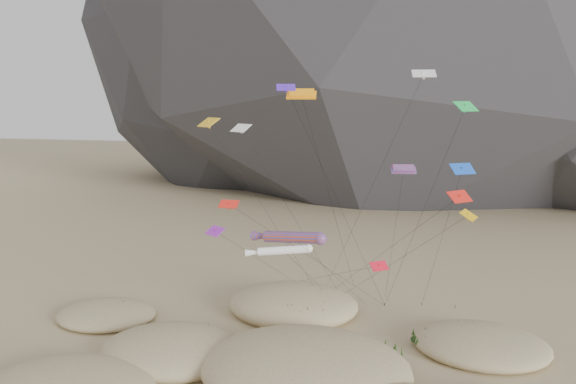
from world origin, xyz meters
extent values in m
ellipsoid|color=#2B2B30|center=(-37.00, 123.00, 44.00)|extent=(136.20, 127.83, 116.00)
ellipsoid|color=#CCB789|center=(-11.46, 4.45, 0.71)|extent=(13.06, 11.10, 3.15)
ellipsoid|color=#CCB789|center=(1.01, 3.47, 0.98)|extent=(17.75, 15.09, 4.36)
ellipsoid|color=#CCB789|center=(-3.41, 17.84, 0.85)|extent=(14.23, 12.09, 3.76)
ellipsoid|color=#CCB789|center=(15.70, 12.71, 0.57)|extent=(12.37, 10.51, 2.53)
ellipsoid|color=#CCB789|center=(-22.30, 11.26, 0.44)|extent=(10.68, 9.08, 1.97)
ellipsoid|color=black|center=(-11.06, 6.10, 0.80)|extent=(3.19, 2.73, 0.96)
ellipsoid|color=black|center=(-9.42, 8.18, 0.70)|extent=(1.89, 1.62, 0.57)
ellipsoid|color=black|center=(2.98, 4.79, 1.10)|extent=(3.54, 3.03, 1.06)
ellipsoid|color=black|center=(7.31, 7.31, 1.00)|extent=(2.77, 2.37, 0.83)
ellipsoid|color=black|center=(1.23, 1.86, 0.90)|extent=(2.20, 1.88, 0.66)
ellipsoid|color=black|center=(-1.28, 15.06, 1.00)|extent=(3.51, 3.01, 1.05)
ellipsoid|color=black|center=(-1.11, 13.95, 0.90)|extent=(2.37, 2.03, 0.71)
ellipsoid|color=black|center=(14.36, 14.58, 0.70)|extent=(2.01, 1.72, 0.60)
ellipsoid|color=black|center=(10.53, 12.36, 0.60)|extent=(2.48, 2.12, 0.74)
ellipsoid|color=black|center=(-21.68, 12.28, 0.50)|extent=(2.10, 1.80, 0.63)
ellipsoid|color=black|center=(-20.98, 10.63, 0.40)|extent=(1.71, 1.46, 0.51)
cylinder|color=#3F2D1E|center=(-0.25, 20.57, 0.15)|extent=(0.08, 0.08, 0.30)
cylinder|color=#3F2D1E|center=(-1.26, 22.45, 0.15)|extent=(0.08, 0.08, 0.30)
cylinder|color=#3F2D1E|center=(1.92, 21.24, 0.15)|extent=(0.08, 0.08, 0.30)
cylinder|color=#3F2D1E|center=(6.17, 22.14, 0.15)|extent=(0.08, 0.08, 0.30)
cylinder|color=#3F2D1E|center=(10.23, 23.29, 0.15)|extent=(0.08, 0.08, 0.30)
cylinder|color=#3F2D1E|center=(-5.58, 27.72, 0.15)|extent=(0.08, 0.08, 0.30)
cylinder|color=#3F2D1E|center=(13.85, 23.42, 0.15)|extent=(0.08, 0.08, 0.30)
cylinder|color=#3F2D1E|center=(-10.54, 23.88, 0.15)|extent=(0.08, 0.08, 0.30)
cylinder|color=#D54A16|center=(-0.82, 6.53, 11.29)|extent=(5.60, 2.59, 1.57)
sphere|color=#D54A16|center=(1.79, 5.72, 11.51)|extent=(1.05, 1.05, 1.05)
cone|color=#D54A16|center=(-3.70, 7.42, 11.01)|extent=(2.44, 1.53, 1.13)
cylinder|color=black|center=(1.52, 14.49, 5.64)|extent=(4.72, 15.93, 11.31)
cylinder|color=white|center=(-3.03, 11.94, 8.55)|extent=(5.01, 1.78, 1.13)
sphere|color=white|center=(-0.62, 12.44, 8.75)|extent=(0.83, 0.83, 0.83)
cone|color=white|center=(-5.68, 11.39, 8.31)|extent=(2.11, 1.10, 0.84)
cylinder|color=black|center=(-1.03, 16.56, 4.28)|extent=(4.02, 9.27, 8.57)
cube|color=orange|center=(-1.29, 11.95, 23.40)|extent=(2.87, 1.51, 0.80)
cube|color=orange|center=(-1.29, 11.95, 23.61)|extent=(2.43, 1.20, 0.78)
cylinder|color=black|center=(0.31, 20.09, 11.70)|extent=(3.22, 16.32, 23.41)
cube|color=red|center=(8.03, 14.88, 16.35)|extent=(2.49, 1.37, 0.65)
cube|color=red|center=(8.03, 14.88, 16.57)|extent=(2.10, 1.10, 0.65)
cylinder|color=black|center=(7.02, 20.02, 8.18)|extent=(2.05, 10.31, 16.37)
cube|color=green|center=(13.14, 10.64, 22.42)|extent=(2.26, 2.31, 0.85)
cube|color=green|center=(13.14, 10.64, 22.27)|extent=(0.37, 0.37, 0.73)
cylinder|color=black|center=(9.65, 16.39, 11.24)|extent=(7.01, 11.52, 22.38)
cube|color=purple|center=(-9.64, 10.90, 10.33)|extent=(2.30, 2.07, 0.74)
cube|color=purple|center=(-9.64, 10.90, 10.18)|extent=(0.32, 0.31, 0.71)
cylinder|color=black|center=(-7.61, 19.31, 5.19)|extent=(4.09, 16.84, 10.30)
cube|color=red|center=(-6.56, 6.52, 13.94)|extent=(1.72, 0.96, 0.58)
cube|color=red|center=(-6.56, 6.52, 13.79)|extent=(0.21, 0.15, 0.59)
cylinder|color=black|center=(-0.20, 14.33, 6.99)|extent=(12.75, 15.65, 13.91)
cube|color=silver|center=(9.59, 14.21, 25.33)|extent=(2.29, 1.49, 0.73)
cube|color=silver|center=(9.59, 14.21, 25.18)|extent=(0.28, 0.23, 0.74)
cylinder|color=black|center=(4.17, 18.33, 12.69)|extent=(10.88, 8.27, 25.29)
cube|color=yellow|center=(-9.99, 10.75, 20.86)|extent=(2.65, 2.51, 0.86)
cube|color=yellow|center=(-9.99, 10.75, 20.71)|extent=(0.37, 0.36, 0.83)
cylinder|color=black|center=(-5.12, 15.66, 10.46)|extent=(9.77, 9.86, 20.83)
cube|color=yellow|center=(13.90, 11.27, 13.01)|extent=(1.75, 2.42, 0.72)
cube|color=yellow|center=(13.90, 11.27, 12.86)|extent=(0.24, 0.30, 0.75)
cylinder|color=black|center=(6.82, 15.92, 6.53)|extent=(14.17, 9.33, 12.98)
cube|color=red|center=(6.47, 8.54, 8.67)|extent=(1.77, 1.65, 0.65)
cube|color=red|center=(6.47, 8.54, 8.52)|extent=(0.28, 0.28, 0.55)
cylinder|color=black|center=(0.45, 18.13, 4.36)|extent=(12.07, 19.20, 8.65)
cube|color=#4F22C7|center=(-2.02, 9.04, 24.03)|extent=(1.84, 1.34, 0.63)
cube|color=#4F22C7|center=(-2.02, 9.04, 23.88)|extent=(0.25, 0.24, 0.57)
cylinder|color=black|center=(2.07, 15.59, 12.04)|extent=(8.22, 13.12, 24.00)
cube|color=blue|center=(13.10, 9.94, 17.23)|extent=(2.27, 1.96, 0.86)
cube|color=blue|center=(13.10, 9.94, 17.08)|extent=(0.36, 0.37, 0.69)
cylinder|color=black|center=(11.66, 16.62, 8.64)|extent=(2.90, 13.37, 17.19)
cube|color=red|center=(12.70, 5.14, 15.64)|extent=(2.06, 2.06, 0.80)
cube|color=red|center=(12.70, 5.14, 15.49)|extent=(0.35, 0.35, 0.66)
cylinder|color=black|center=(5.72, 13.79, 7.84)|extent=(13.98, 17.34, 15.60)
cube|color=white|center=(-7.82, 13.80, 20.22)|extent=(2.40, 2.08, 0.77)
cube|color=white|center=(-7.82, 13.80, 20.07)|extent=(0.33, 0.32, 0.73)
cylinder|color=black|center=(-2.95, 17.52, 10.13)|extent=(9.78, 7.48, 20.18)
camera|label=1|loc=(10.15, -39.11, 22.93)|focal=35.00mm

